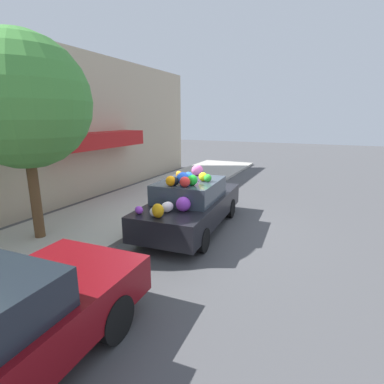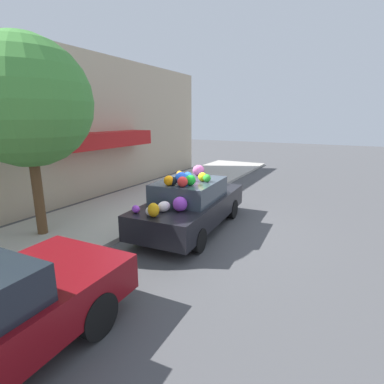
{
  "view_description": "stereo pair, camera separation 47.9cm",
  "coord_description": "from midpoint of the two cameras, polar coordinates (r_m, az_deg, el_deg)",
  "views": [
    {
      "loc": [
        -7.08,
        -3.28,
        2.99
      ],
      "look_at": [
        0.0,
        -0.04,
        1.03
      ],
      "focal_mm": 28.0,
      "sensor_mm": 36.0,
      "label": 1
    },
    {
      "loc": [
        -6.87,
        -3.71,
        2.99
      ],
      "look_at": [
        0.0,
        -0.04,
        1.03
      ],
      "focal_mm": 28.0,
      "sensor_mm": 36.0,
      "label": 2
    }
  ],
  "objects": [
    {
      "name": "ground_plane",
      "position": [
        8.35,
        -1.9,
        -6.88
      ],
      "size": [
        60.0,
        60.0,
        0.0
      ],
      "primitive_type": "plane",
      "color": "#4C4C4F"
    },
    {
      "name": "sidewalk_curb",
      "position": [
        9.77,
        -16.26,
        -3.92
      ],
      "size": [
        24.0,
        3.2,
        0.12
      ],
      "color": "#B2ADA3",
      "rests_on": "ground"
    },
    {
      "name": "building_facade",
      "position": [
        10.99,
        -25.77,
        10.71
      ],
      "size": [
        18.0,
        1.2,
        5.27
      ],
      "color": "#C6B293",
      "rests_on": "ground"
    },
    {
      "name": "street_tree",
      "position": [
        7.97,
        -31.11,
        14.48
      ],
      "size": [
        2.98,
        2.98,
        4.69
      ],
      "color": "brown",
      "rests_on": "sidewalk_curb"
    },
    {
      "name": "fire_hydrant",
      "position": [
        11.28,
        -3.18,
        1.16
      ],
      "size": [
        0.2,
        0.2,
        0.7
      ],
      "color": "#B2B2B7",
      "rests_on": "sidewalk_curb"
    },
    {
      "name": "art_car",
      "position": [
        8.06,
        -1.82,
        -2.15
      ],
      "size": [
        4.31,
        1.92,
        1.69
      ],
      "rotation": [
        0.0,
        0.0,
        0.06
      ],
      "color": "black",
      "rests_on": "ground"
    }
  ]
}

